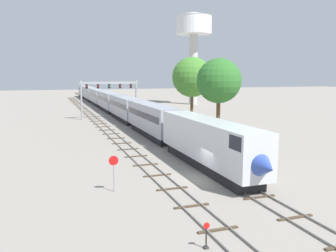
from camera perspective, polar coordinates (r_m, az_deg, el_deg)
ground_plane at (r=31.67m, az=5.47°, el=-8.44°), size 400.00×400.00×0.00m
track_main at (r=89.23m, az=-9.54°, el=2.36°), size 2.60×200.00×0.16m
track_near at (r=68.77m, az=-11.26°, el=0.58°), size 2.60×160.00×0.16m
passenger_train at (r=90.35m, az=-9.73°, el=4.05°), size 3.04×135.43×4.80m
signal_gantry at (r=74.37m, az=-9.51°, el=5.74°), size 12.10×0.49×8.08m
water_tower at (r=111.07m, az=4.20°, el=15.21°), size 11.02×11.02×28.00m
switch_stand at (r=19.53m, az=6.22°, el=-17.82°), size 0.36×0.24×1.46m
stop_sign at (r=27.91m, az=-8.81°, el=-6.82°), size 0.76×0.08×2.88m
trackside_tree_left at (r=65.50m, az=3.93°, el=7.90°), size 7.39×7.39×12.40m
trackside_tree_mid at (r=49.61m, az=8.26°, el=7.24°), size 6.25×6.25×11.42m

